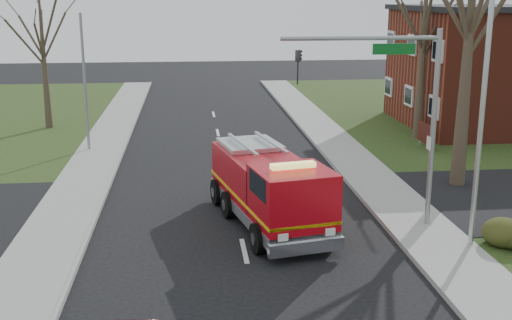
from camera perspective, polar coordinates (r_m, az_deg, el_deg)
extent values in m
plane|color=black|center=(20.43, -1.05, -8.10)|extent=(120.00, 120.00, 0.00)
cube|color=gray|center=(21.78, 15.55, -6.97)|extent=(2.40, 80.00, 0.15)
cube|color=gray|center=(20.85, -18.46, -8.18)|extent=(2.40, 80.00, 0.15)
cube|color=silver|center=(39.48, 13.45, 5.57)|extent=(0.12, 1.40, 1.20)
cube|color=#461410|center=(34.27, 14.84, 2.30)|extent=(0.12, 2.00, 1.00)
cylinder|color=gray|center=(33.63, 15.26, 1.26)|extent=(0.08, 0.08, 0.90)
cylinder|color=gray|center=(35.09, 14.34, 1.85)|extent=(0.08, 0.08, 0.90)
cone|color=#362C20|center=(27.23, 18.36, 9.87)|extent=(0.64, 0.64, 12.00)
cone|color=#362C20|center=(36.16, 14.64, 9.90)|extent=(0.56, 0.56, 10.50)
cone|color=#362C20|center=(39.84, -18.37, 8.94)|extent=(0.44, 0.44, 9.00)
cylinder|color=gray|center=(22.30, 15.46, 2.46)|extent=(0.18, 0.18, 6.80)
cylinder|color=gray|center=(21.07, 9.31, 10.64)|extent=(5.20, 0.14, 0.14)
cube|color=#0C591E|center=(21.41, 12.16, 9.63)|extent=(1.40, 0.06, 0.35)
imported|color=black|center=(20.67, 3.84, 9.75)|extent=(0.22, 0.18, 1.10)
cylinder|color=#B7BABF|center=(20.63, 19.41, 3.48)|extent=(0.16, 0.16, 8.40)
cylinder|color=gray|center=(33.49, -14.97, 6.54)|extent=(0.14, 0.14, 7.00)
cube|color=#AE0812|center=(23.29, 0.26, -1.62)|extent=(3.23, 5.03, 1.88)
cube|color=#AE0812|center=(20.19, 3.26, -3.79)|extent=(2.75, 2.75, 2.14)
cube|color=#B7BABF|center=(22.55, 1.10, -4.19)|extent=(3.73, 7.30, 0.40)
cube|color=#E5B20C|center=(22.39, 1.11, -3.00)|extent=(3.74, 7.30, 0.11)
cube|color=black|center=(19.12, 4.35, -2.76)|extent=(2.00, 0.50, 0.76)
cube|color=#E5D866|center=(19.85, 3.31, -0.49)|extent=(1.46, 0.60, 0.16)
cylinder|color=black|center=(20.10, 0.19, -6.98)|extent=(0.51, 1.03, 0.98)
cylinder|color=black|center=(20.89, 6.30, -6.22)|extent=(0.51, 1.03, 0.98)
cylinder|color=black|center=(24.72, -3.47, -2.85)|extent=(0.51, 1.03, 0.98)
cylinder|color=black|center=(25.36, 1.62, -2.38)|extent=(0.51, 1.03, 0.98)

